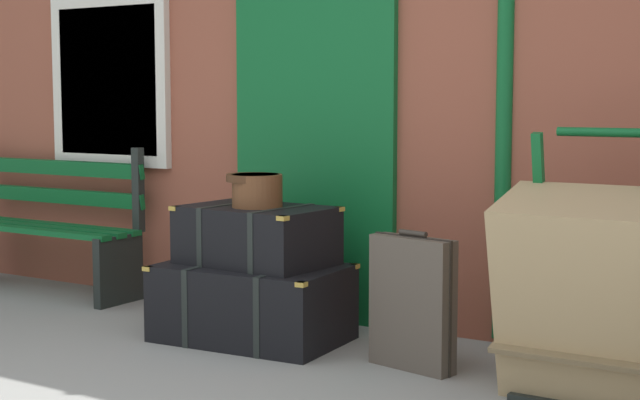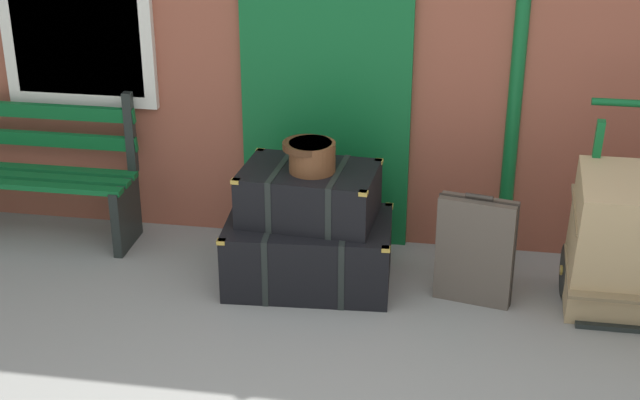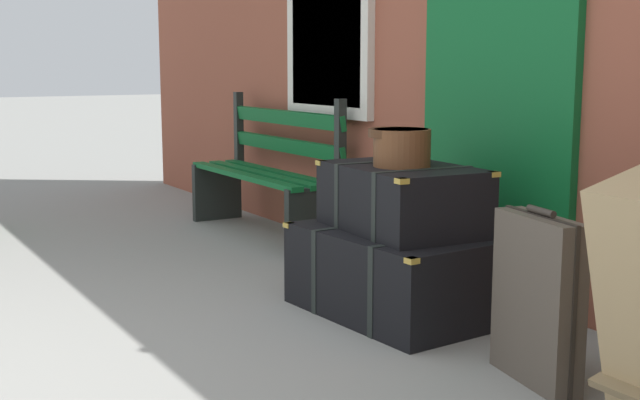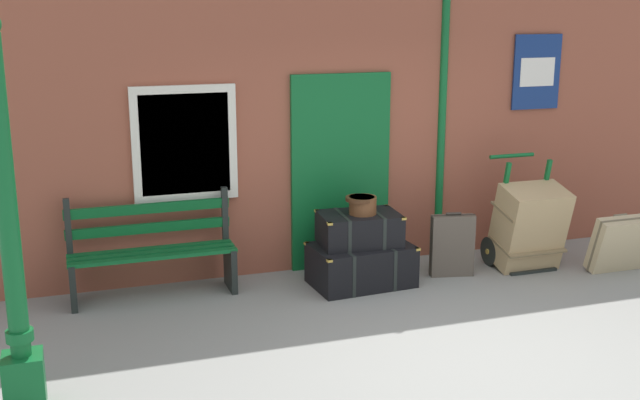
# 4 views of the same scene
# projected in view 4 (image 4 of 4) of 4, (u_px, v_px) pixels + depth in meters

# --- Properties ---
(ground_plane) EXTENTS (60.00, 60.00, 0.00)m
(ground_plane) POSITION_uv_depth(u_px,v_px,m) (465.00, 353.00, 6.47)
(ground_plane) COLOR gray
(brick_facade) EXTENTS (10.40, 0.35, 3.20)m
(brick_facade) POSITION_uv_depth(u_px,v_px,m) (354.00, 118.00, 8.46)
(brick_facade) COLOR brown
(brick_facade) RESTS_ON ground
(lamp_post) EXTENTS (0.28, 0.28, 2.76)m
(lamp_post) POSITION_uv_depth(u_px,v_px,m) (13.00, 270.00, 5.35)
(lamp_post) COLOR #0F5B28
(lamp_post) RESTS_ON ground
(platform_bench) EXTENTS (1.60, 0.43, 1.01)m
(platform_bench) POSITION_uv_depth(u_px,v_px,m) (152.00, 252.00, 7.65)
(platform_bench) COLOR #0F5B28
(platform_bench) RESTS_ON ground
(steamer_trunk_base) EXTENTS (1.05, 0.72, 0.43)m
(steamer_trunk_base) POSITION_uv_depth(u_px,v_px,m) (361.00, 265.00, 8.00)
(steamer_trunk_base) COLOR black
(steamer_trunk_base) RESTS_ON ground
(steamer_trunk_middle) EXTENTS (0.85, 0.60, 0.33)m
(steamer_trunk_middle) POSITION_uv_depth(u_px,v_px,m) (359.00, 229.00, 7.96)
(steamer_trunk_middle) COLOR black
(steamer_trunk_middle) RESTS_ON steamer_trunk_base
(round_hatbox) EXTENTS (0.32, 0.29, 0.18)m
(round_hatbox) POSITION_uv_depth(u_px,v_px,m) (362.00, 204.00, 7.87)
(round_hatbox) COLOR brown
(round_hatbox) RESTS_ON steamer_trunk_middle
(porters_trolley) EXTENTS (0.71, 0.60, 1.20)m
(porters_trolley) POSITION_uv_depth(u_px,v_px,m) (519.00, 241.00, 8.61)
(porters_trolley) COLOR black
(porters_trolley) RESTS_ON ground
(large_brown_trunk) EXTENTS (0.70, 0.63, 0.96)m
(large_brown_trunk) POSITION_uv_depth(u_px,v_px,m) (529.00, 227.00, 8.40)
(large_brown_trunk) COLOR tan
(large_brown_trunk) RESTS_ON ground
(suitcase_olive) EXTENTS (0.47, 0.21, 0.70)m
(suitcase_olive) POSITION_uv_depth(u_px,v_px,m) (452.00, 246.00, 8.24)
(suitcase_olive) COLOR #51473D
(suitcase_olive) RESTS_ON ground
(suitcase_brown) EXTENTS (0.65, 0.33, 0.63)m
(suitcase_brown) POSITION_uv_depth(u_px,v_px,m) (620.00, 244.00, 8.36)
(suitcase_brown) COLOR tan
(suitcase_brown) RESTS_ON ground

